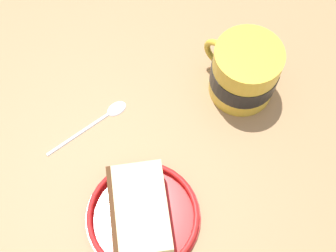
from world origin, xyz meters
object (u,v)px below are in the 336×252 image
small_plate (143,216)px  cake_slice (140,211)px  tea_mug (244,72)px  teaspoon (103,116)px

small_plate → cake_slice: (-0.26, 0.07, 2.49)cm
tea_mug → teaspoon: (-19.83, 3.20, -4.19)cm
small_plate → cake_slice: size_ratio=1.19×
tea_mug → teaspoon: bearing=170.8°
teaspoon → cake_slice: bearing=-91.1°
small_plate → cake_slice: cake_slice is taller
small_plate → teaspoon: bearing=89.8°
tea_mug → cake_slice: bearing=-148.8°
cake_slice → teaspoon: (0.31, 15.41, -2.96)cm
small_plate → teaspoon: 15.48cm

